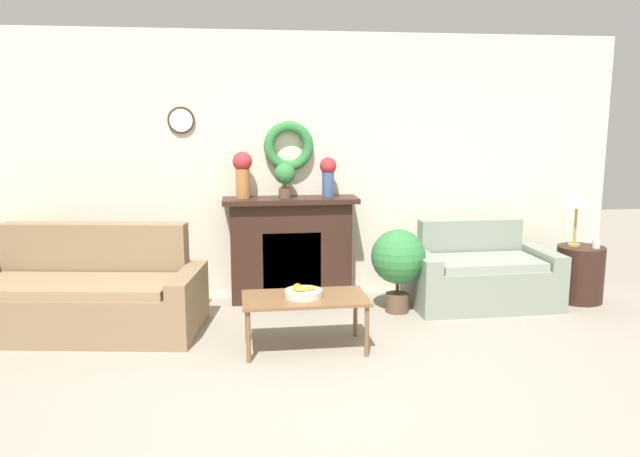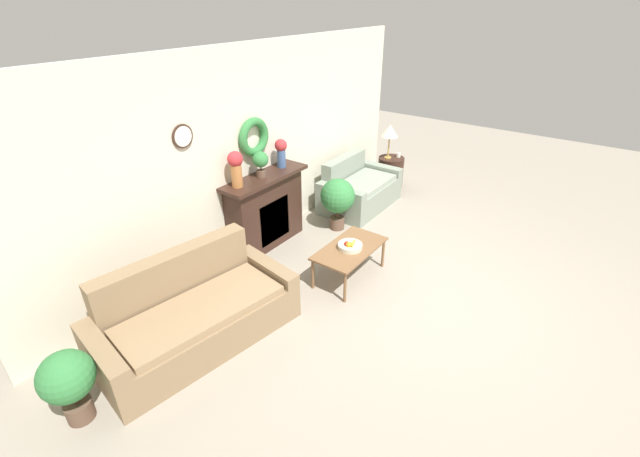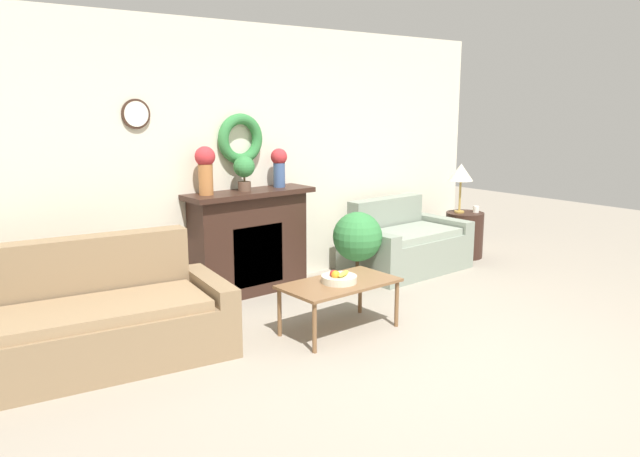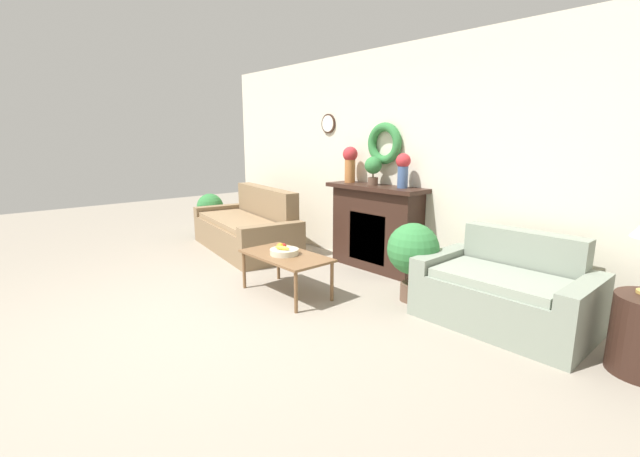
# 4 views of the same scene
# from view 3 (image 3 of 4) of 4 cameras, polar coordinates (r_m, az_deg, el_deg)

# --- Properties ---
(ground_plane) EXTENTS (16.00, 16.00, 0.00)m
(ground_plane) POSITION_cam_3_polar(r_m,az_deg,el_deg) (4.78, 11.95, -12.66)
(ground_plane) COLOR gray
(wall_back) EXTENTS (6.80, 0.17, 2.70)m
(wall_back) POSITION_cam_3_polar(r_m,az_deg,el_deg) (6.44, -7.01, 6.33)
(wall_back) COLOR beige
(wall_back) RESTS_ON ground_plane
(fireplace) EXTENTS (1.35, 0.41, 1.06)m
(fireplace) POSITION_cam_3_polar(r_m,az_deg,el_deg) (6.36, -6.46, -1.22)
(fireplace) COLOR #331E16
(fireplace) RESTS_ON ground_plane
(couch_left) EXTENTS (2.14, 1.22, 0.91)m
(couch_left) POSITION_cam_3_polar(r_m,az_deg,el_deg) (5.02, -20.22, -8.13)
(couch_left) COLOR #846B4C
(couch_left) RESTS_ON ground_plane
(loveseat_right) EXTENTS (1.43, 0.87, 0.81)m
(loveseat_right) POSITION_cam_3_polar(r_m,az_deg,el_deg) (7.30, 7.68, -1.54)
(loveseat_right) COLOR gray
(loveseat_right) RESTS_ON ground_plane
(coffee_table) EXTENTS (1.00, 0.55, 0.44)m
(coffee_table) POSITION_cam_3_polar(r_m,az_deg,el_deg) (5.30, 1.79, -5.35)
(coffee_table) COLOR brown
(coffee_table) RESTS_ON ground_plane
(fruit_bowl) EXTENTS (0.30, 0.30, 0.12)m
(fruit_bowl) POSITION_cam_3_polar(r_m,az_deg,el_deg) (5.26, 1.74, -4.58)
(fruit_bowl) COLOR beige
(fruit_bowl) RESTS_ON coffee_table
(side_table_by_loveseat) EXTENTS (0.47, 0.47, 0.57)m
(side_table_by_loveseat) POSITION_cam_3_polar(r_m,az_deg,el_deg) (8.05, 13.04, -0.55)
(side_table_by_loveseat) COLOR #331E16
(side_table_by_loveseat) RESTS_ON ground_plane
(table_lamp) EXTENTS (0.30, 0.30, 0.61)m
(table_lamp) POSITION_cam_3_polar(r_m,az_deg,el_deg) (7.91, 12.77, 4.95)
(table_lamp) COLOR #B28E42
(table_lamp) RESTS_ON side_table_by_loveseat
(mug) EXTENTS (0.08, 0.08, 0.08)m
(mug) POSITION_cam_3_polar(r_m,az_deg,el_deg) (8.02, 14.07, 1.72)
(mug) COLOR silver
(mug) RESTS_ON side_table_by_loveseat
(vase_on_mantel_left) EXTENTS (0.19, 0.19, 0.46)m
(vase_on_mantel_left) POSITION_cam_3_polar(r_m,az_deg,el_deg) (5.99, -10.44, 5.59)
(vase_on_mantel_left) COLOR #AD6B38
(vase_on_mantel_left) RESTS_ON fireplace
(vase_on_mantel_right) EXTENTS (0.17, 0.17, 0.40)m
(vase_on_mantel_right) POSITION_cam_3_polar(r_m,az_deg,el_deg) (6.45, -3.76, 5.86)
(vase_on_mantel_right) COLOR #3D5684
(vase_on_mantel_right) RESTS_ON fireplace
(potted_plant_on_mantel) EXTENTS (0.21, 0.21, 0.35)m
(potted_plant_on_mantel) POSITION_cam_3_polar(r_m,az_deg,el_deg) (6.19, -6.95, 5.39)
(potted_plant_on_mantel) COLOR brown
(potted_plant_on_mantel) RESTS_ON fireplace
(potted_plant_floor_by_loveseat) EXTENTS (0.52, 0.52, 0.81)m
(potted_plant_floor_by_loveseat) POSITION_cam_3_polar(r_m,az_deg,el_deg) (6.52, 3.45, -0.99)
(potted_plant_floor_by_loveseat) COLOR brown
(potted_plant_floor_by_loveseat) RESTS_ON ground_plane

